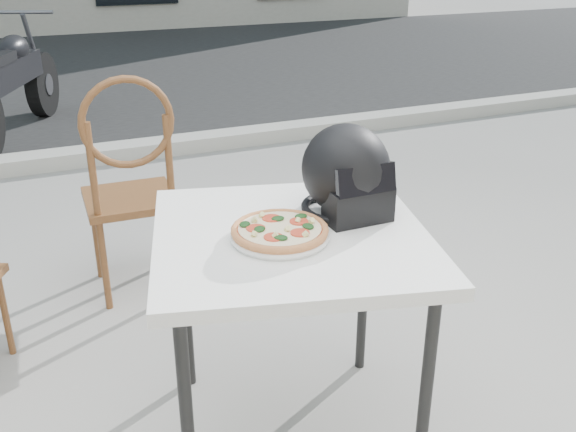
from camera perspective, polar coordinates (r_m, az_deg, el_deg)
name	(u,v)px	position (r m, az deg, el deg)	size (l,w,h in m)	color
ground	(276,347)	(2.93, -1.07, -11.59)	(80.00, 80.00, 0.00)	gray
street_asphalt	(77,73)	(9.42, -18.24, 12.01)	(30.00, 8.00, 0.00)	black
curb	(137,150)	(5.54, -13.27, 5.77)	(30.00, 0.25, 0.12)	#A2A097
cafe_table_main	(291,252)	(2.08, 0.23, -3.23)	(1.06, 1.06, 0.82)	white
plate	(280,236)	(1.99, -0.73, -1.82)	(0.37, 0.37, 0.02)	white
pizza	(280,230)	(1.98, -0.74, -1.23)	(0.32, 0.32, 0.04)	#C27B47
helmet	(347,175)	(2.15, 5.26, 3.67)	(0.30, 0.31, 0.31)	black
cafe_chair_main	(130,177)	(3.17, -13.88, 3.37)	(0.45, 0.45, 1.14)	brown
motorcycle	(13,85)	(6.40, -23.28, 10.62)	(0.94, 2.02, 1.06)	black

